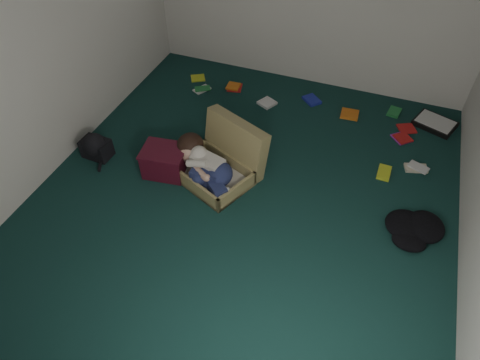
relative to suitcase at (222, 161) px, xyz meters
The scene contains 10 objects.
floor 0.43m from the suitcase, 32.61° to the right, with size 4.50×4.50×0.00m, color #11322E.
wall_front 2.73m from the suitcase, 82.24° to the right, with size 4.50×4.50×0.00m, color silver.
wall_left 2.03m from the suitcase, behind, with size 4.50×4.50×0.00m, color silver.
suitcase is the anchor object (origin of this frame).
person 0.20m from the suitcase, 128.59° to the right, with size 0.73×0.62×0.34m.
maroon_bin 0.59m from the suitcase, 159.85° to the right, with size 0.48×0.40×0.30m.
backpack 1.39m from the suitcase, behind, with size 0.37×0.30×0.22m, color black, non-canonical shape.
clothing_pile 1.89m from the suitcase, ahead, with size 0.48×0.40×0.15m, color black, non-canonical shape.
paper_tray 2.60m from the suitcase, 38.43° to the left, with size 0.53×0.47×0.06m.
book_scatter 1.50m from the suitcase, 61.36° to the left, with size 3.09×1.33×0.02m.
Camera 1 is at (0.97, -2.72, 3.14)m, focal length 32.00 mm.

